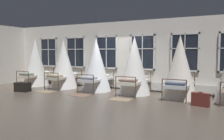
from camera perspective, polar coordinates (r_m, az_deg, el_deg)
name	(u,v)px	position (r m, az deg, el deg)	size (l,w,h in m)	color
ground	(112,93)	(10.08, -0.10, -5.68)	(24.73, 24.73, 0.00)	brown
back_wall_with_windows	(125,55)	(11.14, 3.12, 3.59)	(13.36, 0.10, 3.22)	silver
window_bank	(124,68)	(11.06, 2.85, 0.47)	(10.50, 0.10, 2.49)	black
cot_first	(36,63)	(12.96, -18.18, 1.65)	(1.36, 1.82, 2.46)	#4C3323
cot_second	(64,64)	(11.71, -11.75, 1.33)	(1.36, 1.83, 2.39)	#4C3323
cot_third	(96,66)	(10.61, -3.89, 1.09)	(1.36, 1.83, 2.38)	#4C3323
cot_fourth	(134,66)	(9.80, 5.50, 0.95)	(1.36, 1.82, 2.43)	#4C3323
cot_fifth	(180,68)	(9.21, 16.23, 0.54)	(1.36, 1.82, 2.42)	#4C3323
rug_first	(16,89)	(12.18, -22.46, -4.24)	(0.80, 0.56, 0.01)	brown
rug_second	(45,92)	(10.84, -16.07, -5.12)	(0.80, 0.56, 0.01)	#8E7A5B
rug_third	(79,95)	(9.67, -7.97, -6.13)	(0.80, 0.56, 0.01)	brown
rug_fourth	(121,99)	(8.74, 2.13, -7.21)	(0.80, 0.56, 0.01)	#8E7A5B
suitcase_dark	(200,99)	(8.16, 20.83, -6.76)	(0.59, 0.31, 0.47)	#5B231E
travel_trunk	(23,87)	(11.19, -21.03, -3.89)	(0.64, 0.40, 0.42)	black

